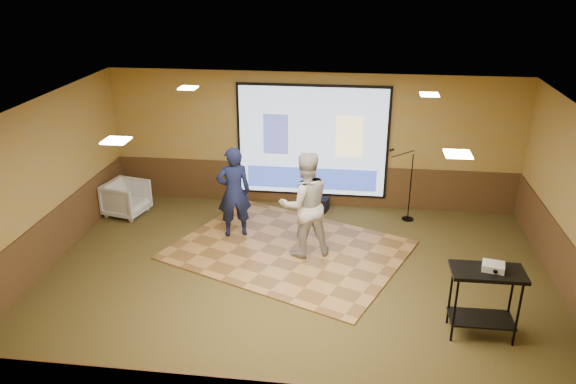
# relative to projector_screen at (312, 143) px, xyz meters

# --- Properties ---
(ground) EXTENTS (9.00, 9.00, 0.00)m
(ground) POSITION_rel_projector_screen_xyz_m (0.00, -3.44, -1.47)
(ground) COLOR #343B1B
(ground) RESTS_ON ground
(room_shell) EXTENTS (9.04, 7.04, 3.02)m
(room_shell) POSITION_rel_projector_screen_xyz_m (0.00, -3.44, 0.62)
(room_shell) COLOR #AC8C47
(room_shell) RESTS_ON ground
(wainscot_back) EXTENTS (9.00, 0.04, 0.95)m
(wainscot_back) POSITION_rel_projector_screen_xyz_m (0.00, 0.04, -1.00)
(wainscot_back) COLOR #4C3219
(wainscot_back) RESTS_ON ground
(wainscot_left) EXTENTS (0.04, 7.00, 0.95)m
(wainscot_left) POSITION_rel_projector_screen_xyz_m (-4.48, -3.44, -1.00)
(wainscot_left) COLOR #4C3219
(wainscot_left) RESTS_ON ground
(wainscot_right) EXTENTS (0.04, 7.00, 0.95)m
(wainscot_right) POSITION_rel_projector_screen_xyz_m (4.48, -3.44, -1.00)
(wainscot_right) COLOR #4C3219
(wainscot_right) RESTS_ON ground
(projector_screen) EXTENTS (3.32, 0.06, 2.52)m
(projector_screen) POSITION_rel_projector_screen_xyz_m (0.00, 0.00, 0.00)
(projector_screen) COLOR black
(projector_screen) RESTS_ON room_shell
(downlight_nw) EXTENTS (0.32, 0.32, 0.02)m
(downlight_nw) POSITION_rel_projector_screen_xyz_m (-2.20, -1.64, 1.50)
(downlight_nw) COLOR beige
(downlight_nw) RESTS_ON room_shell
(downlight_ne) EXTENTS (0.32, 0.32, 0.02)m
(downlight_ne) POSITION_rel_projector_screen_xyz_m (2.20, -1.64, 1.50)
(downlight_ne) COLOR beige
(downlight_ne) RESTS_ON room_shell
(downlight_sw) EXTENTS (0.32, 0.32, 0.02)m
(downlight_sw) POSITION_rel_projector_screen_xyz_m (-2.20, -4.94, 1.50)
(downlight_sw) COLOR beige
(downlight_sw) RESTS_ON room_shell
(downlight_se) EXTENTS (0.32, 0.32, 0.02)m
(downlight_se) POSITION_rel_projector_screen_xyz_m (2.20, -4.94, 1.50)
(downlight_se) COLOR beige
(downlight_se) RESTS_ON room_shell
(dance_floor) EXTENTS (5.04, 4.52, 0.03)m
(dance_floor) POSITION_rel_projector_screen_xyz_m (-0.24, -2.24, -1.46)
(dance_floor) COLOR #A6743D
(dance_floor) RESTS_ON ground
(player_left) EXTENTS (0.79, 0.65, 1.85)m
(player_left) POSITION_rel_projector_screen_xyz_m (-1.38, -1.75, -0.52)
(player_left) COLOR #141A3F
(player_left) RESTS_ON dance_floor
(player_right) EXTENTS (1.19, 1.07, 2.01)m
(player_right) POSITION_rel_projector_screen_xyz_m (0.08, -2.35, -0.44)
(player_right) COLOR #BCB5AC
(player_right) RESTS_ON dance_floor
(av_table) EXTENTS (1.04, 0.55, 1.09)m
(av_table) POSITION_rel_projector_screen_xyz_m (2.91, -4.46, -0.69)
(av_table) COLOR black
(av_table) RESTS_ON ground
(projector) EXTENTS (0.35, 0.31, 0.10)m
(projector) POSITION_rel_projector_screen_xyz_m (2.97, -4.43, -0.33)
(projector) COLOR silver
(projector) RESTS_ON av_table
(mic_stand) EXTENTS (0.63, 0.26, 1.60)m
(mic_stand) POSITION_rel_projector_screen_xyz_m (2.08, -0.53, -0.98)
(mic_stand) COLOR black
(mic_stand) RESTS_ON ground
(banquet_chair) EXTENTS (0.98, 0.96, 0.75)m
(banquet_chair) POSITION_rel_projector_screen_xyz_m (-3.95, -1.03, -1.10)
(banquet_chair) COLOR gray
(banquet_chair) RESTS_ON ground
(duffel_bag) EXTENTS (0.52, 0.41, 0.29)m
(duffel_bag) POSITION_rel_projector_screen_xyz_m (0.16, -0.28, -1.33)
(duffel_bag) COLOR black
(duffel_bag) RESTS_ON ground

